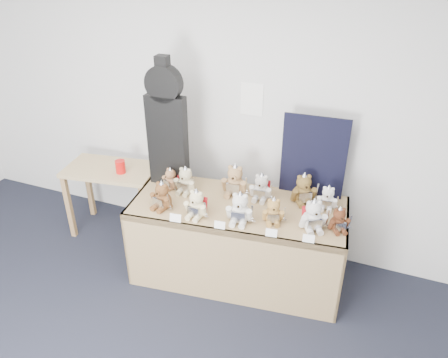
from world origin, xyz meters
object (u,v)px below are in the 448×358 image
at_px(side_table, 112,179).
at_px(guitar_case, 167,125).
at_px(teddy_back_centre_left, 235,181).
at_px(teddy_back_far_left, 171,179).
at_px(teddy_back_centre_right, 261,188).
at_px(teddy_back_right, 303,190).
at_px(display_table, 236,226).
at_px(teddy_back_left, 186,181).
at_px(teddy_front_end, 339,220).
at_px(teddy_front_right, 273,211).
at_px(teddy_front_left, 197,205).
at_px(teddy_back_end, 327,199).
at_px(teddy_front_centre, 240,209).
at_px(teddy_front_far_right, 313,216).
at_px(teddy_front_far_left, 162,196).
at_px(red_cup, 120,167).

distance_m(side_table, guitar_case, 1.02).
relative_size(teddy_back_centre_left, teddy_back_far_left, 1.42).
height_order(teddy_back_centre_right, teddy_back_right, teddy_back_right).
xyz_separation_m(display_table, teddy_back_left, (-0.53, 0.11, 0.27)).
xyz_separation_m(teddy_front_end, teddy_back_centre_right, (-0.70, 0.22, 0.02)).
distance_m(display_table, teddy_front_right, 0.43).
bearing_deg(teddy_front_left, teddy_front_right, 17.25).
bearing_deg(teddy_back_far_left, side_table, -166.12).
height_order(teddy_back_centre_right, teddy_back_far_left, teddy_back_centre_right).
height_order(guitar_case, teddy_back_far_left, guitar_case).
xyz_separation_m(side_table, teddy_back_centre_left, (1.35, -0.02, 0.27)).
relative_size(guitar_case, teddy_back_left, 4.33).
bearing_deg(teddy_back_far_left, teddy_front_right, 15.40).
bearing_deg(side_table, display_table, -19.41).
xyz_separation_m(teddy_back_left, teddy_back_end, (1.23, 0.20, -0.02)).
height_order(guitar_case, teddy_front_centre, guitar_case).
xyz_separation_m(guitar_case, teddy_front_far_right, (1.38, -0.23, -0.46)).
xyz_separation_m(teddy_front_left, teddy_back_right, (0.76, 0.54, 0.01)).
relative_size(teddy_front_far_right, teddy_back_left, 1.07).
bearing_deg(teddy_front_right, teddy_front_far_left, 171.21).
bearing_deg(teddy_front_right, teddy_back_left, 151.69).
bearing_deg(red_cup, teddy_back_far_left, -9.92).
distance_m(teddy_front_centre, teddy_back_end, 0.77).
relative_size(red_cup, teddy_front_left, 0.47).
relative_size(guitar_case, teddy_front_left, 4.35).
xyz_separation_m(teddy_front_far_left, teddy_front_centre, (0.68, 0.05, 0.01)).
bearing_deg(teddy_back_far_left, guitar_case, 145.19).
xyz_separation_m(teddy_back_centre_left, teddy_back_end, (0.81, 0.07, -0.03)).
height_order(teddy_front_left, teddy_back_left, teddy_back_left).
bearing_deg(display_table, red_cup, 162.79).
bearing_deg(teddy_back_far_left, teddy_back_right, 35.23).
height_order(teddy_front_far_right, teddy_back_right, teddy_back_right).
height_order(teddy_front_centre, teddy_back_centre_left, teddy_back_centre_left).
bearing_deg(red_cup, guitar_case, -2.01).
relative_size(teddy_front_centre, teddy_back_centre_left, 0.94).
distance_m(teddy_back_centre_right, teddy_back_right, 0.36).
bearing_deg(teddy_front_left, teddy_back_left, 131.95).
relative_size(side_table, teddy_back_end, 4.15).
bearing_deg(guitar_case, teddy_back_far_left, -62.22).
height_order(guitar_case, teddy_back_centre_right, guitar_case).
bearing_deg(teddy_back_centre_left, teddy_back_centre_right, -4.02).
relative_size(side_table, teddy_front_right, 3.99).
relative_size(teddy_front_far_right, teddy_front_end, 1.28).
bearing_deg(teddy_back_right, side_table, 152.23).
bearing_deg(teddy_front_far_right, display_table, 149.76).
distance_m(teddy_back_centre_left, teddy_back_centre_right, 0.24).
bearing_deg(teddy_back_far_left, teddy_front_far_right, 18.63).
distance_m(teddy_front_end, teddy_back_centre_left, 0.97).
bearing_deg(teddy_back_left, teddy_front_far_left, -102.72).
bearing_deg(teddy_back_far_left, teddy_front_far_left, -49.60).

